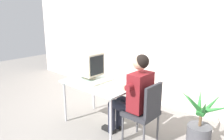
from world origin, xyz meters
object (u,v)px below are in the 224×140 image
person_seated (133,94)px  desk (101,86)px  potted_plant (200,124)px  crt_monitor (89,64)px  keyboard (101,82)px  office_chair (145,110)px

person_seated → desk: bearing=-179.7°
potted_plant → crt_monitor: bearing=-164.6°
crt_monitor → person_seated: (0.94, -0.03, -0.28)m
keyboard → potted_plant: 1.59m
crt_monitor → office_chair: 1.24m
desk → crt_monitor: bearing=172.6°
potted_plant → desk: bearing=-160.4°
potted_plant → keyboard: bearing=-160.3°
office_chair → potted_plant: 0.81m
desk → keyboard: (0.01, -0.00, 0.08)m
desk → potted_plant: size_ratio=1.39×
keyboard → office_chair: size_ratio=0.51×
desk → office_chair: bearing=0.2°
person_seated → keyboard: bearing=-179.6°
person_seated → potted_plant: (0.79, 0.51, -0.40)m
crt_monitor → potted_plant: size_ratio=0.53×
keyboard → person_seated: size_ratio=0.36×
crt_monitor → potted_plant: (1.73, 0.48, -0.68)m
person_seated → potted_plant: person_seated is taller
crt_monitor → keyboard: crt_monitor is taller
office_chair → person_seated: bearing=-180.0°
office_chair → person_seated: 0.28m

